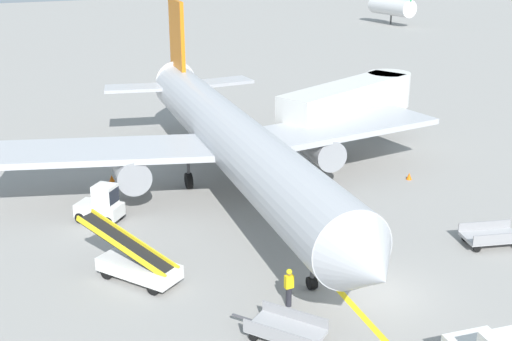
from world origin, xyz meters
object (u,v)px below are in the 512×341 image
at_px(jet_bridge, 356,100).
at_px(belt_loader_forward_hold, 137,264).
at_px(baggage_cart_empty_trailing, 492,236).
at_px(safety_cone_nose_left, 409,176).
at_px(baggage_tug_near_wing, 102,205).
at_px(ground_crew_marshaller, 289,286).
at_px(airliner, 230,137).
at_px(safety_cone_nose_right, 112,178).
at_px(baggage_cart_loaded, 286,330).

height_order(jet_bridge, belt_loader_forward_hold, jet_bridge).
bearing_deg(baggage_cart_empty_trailing, safety_cone_nose_left, 75.43).
bearing_deg(belt_loader_forward_hold, baggage_tug_near_wing, 88.54).
relative_size(jet_bridge, ground_crew_marshaller, 7.63).
relative_size(jet_bridge, belt_loader_forward_hold, 2.65).
bearing_deg(airliner, safety_cone_nose_left, -15.70).
xyz_separation_m(airliner, safety_cone_nose_left, (10.93, -3.07, -3.20)).
bearing_deg(safety_cone_nose_right, baggage_cart_empty_trailing, -49.98).
distance_m(airliner, baggage_cart_loaded, 15.76).
distance_m(baggage_tug_near_wing, baggage_cart_empty_trailing, 20.03).
xyz_separation_m(airliner, jet_bridge, (11.66, 4.06, 0.12)).
bearing_deg(safety_cone_nose_left, baggage_cart_loaded, -142.69).
height_order(jet_bridge, baggage_tug_near_wing, jet_bridge).
distance_m(airliner, safety_cone_nose_right, 8.32).
height_order(safety_cone_nose_left, safety_cone_nose_right, same).
distance_m(baggage_cart_loaded, safety_cone_nose_right, 19.80).
height_order(belt_loader_forward_hold, ground_crew_marshaller, belt_loader_forward_hold).
distance_m(ground_crew_marshaller, safety_cone_nose_left, 17.10).
bearing_deg(safety_cone_nose_right, belt_loader_forward_hold, -99.76).
xyz_separation_m(baggage_tug_near_wing, baggage_cart_empty_trailing, (16.45, -11.42, -0.46)).
bearing_deg(baggage_cart_loaded, jet_bridge, 49.48).
xyz_separation_m(airliner, safety_cone_nose_right, (-5.89, 4.93, -3.20)).
xyz_separation_m(baggage_cart_loaded, baggage_cart_empty_trailing, (13.03, 2.56, 0.00)).
bearing_deg(safety_cone_nose_right, jet_bridge, -2.85).
relative_size(baggage_tug_near_wing, ground_crew_marshaller, 1.54).
bearing_deg(ground_crew_marshaller, belt_loader_forward_hold, 134.86).
relative_size(jet_bridge, baggage_cart_empty_trailing, 3.39).
height_order(belt_loader_forward_hold, baggage_cart_loaded, belt_loader_forward_hold).
bearing_deg(baggage_cart_loaded, airliner, 73.18).
bearing_deg(ground_crew_marshaller, baggage_tug_near_wing, 111.72).
height_order(airliner, safety_cone_nose_right, airliner).
bearing_deg(belt_loader_forward_hold, airliner, 43.96).
relative_size(jet_bridge, baggage_cart_loaded, 3.64).
height_order(baggage_cart_loaded, safety_cone_nose_left, baggage_cart_loaded).
distance_m(ground_crew_marshaller, safety_cone_nose_right, 17.88).
height_order(baggage_tug_near_wing, safety_cone_nose_left, baggage_tug_near_wing).
height_order(baggage_cart_loaded, safety_cone_nose_right, baggage_cart_loaded).
height_order(belt_loader_forward_hold, safety_cone_nose_left, belt_loader_forward_hold).
height_order(jet_bridge, ground_crew_marshaller, jet_bridge).
bearing_deg(baggage_cart_empty_trailing, baggage_cart_loaded, -168.89).
bearing_deg(baggage_tug_near_wing, belt_loader_forward_hold, -91.46).
distance_m(belt_loader_forward_hold, baggage_cart_empty_trailing, 17.22).
height_order(baggage_cart_loaded, ground_crew_marshaller, ground_crew_marshaller).
xyz_separation_m(belt_loader_forward_hold, baggage_cart_empty_trailing, (16.63, -4.47, -0.31)).
bearing_deg(baggage_cart_empty_trailing, jet_bridge, 79.21).
distance_m(airliner, belt_loader_forward_hold, 11.53).
bearing_deg(jet_bridge, baggage_cart_empty_trailing, -100.79).
xyz_separation_m(airliner, belt_loader_forward_hold, (-8.08, -7.79, -2.64)).
distance_m(belt_loader_forward_hold, baggage_cart_loaded, 7.91).
bearing_deg(baggage_tug_near_wing, jet_bridge, 14.06).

